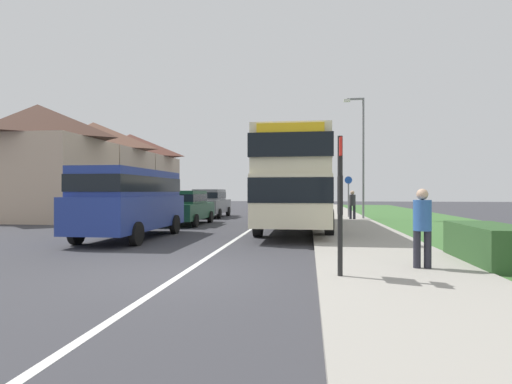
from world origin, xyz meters
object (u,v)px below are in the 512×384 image
(parked_van_blue, at_px, (131,198))
(pedestrian_walking_away, at_px, (352,203))
(double_decker_bus, at_px, (296,179))
(bus_stop_sign, at_px, (340,196))
(parked_car_grey, at_px, (210,202))
(cycle_route_sign, at_px, (348,195))
(street_lamp_mid, at_px, (361,150))
(pedestrian_at_stop, at_px, (422,224))
(parked_car_dark_green, at_px, (185,206))

(parked_van_blue, distance_m, pedestrian_walking_away, 12.49)
(double_decker_bus, relative_size, bus_stop_sign, 4.11)
(parked_car_grey, height_order, pedestrian_walking_away, parked_car_grey)
(cycle_route_sign, bearing_deg, street_lamp_mid, -67.70)
(double_decker_bus, relative_size, parked_van_blue, 1.91)
(parked_van_blue, height_order, pedestrian_at_stop, parked_van_blue)
(pedestrian_walking_away, bearing_deg, bus_stop_sign, -96.79)
(parked_car_dark_green, bearing_deg, pedestrian_at_stop, -52.84)
(parked_car_grey, bearing_deg, double_decker_bus, -53.50)
(cycle_route_sign, bearing_deg, bus_stop_sign, -95.92)
(parked_car_dark_green, bearing_deg, parked_car_grey, 92.02)
(double_decker_bus, xyz_separation_m, pedestrian_walking_away, (2.89, 5.21, -1.17))
(parked_van_blue, height_order, parked_car_dark_green, parked_van_blue)
(parked_car_dark_green, distance_m, parked_car_grey, 5.79)
(parked_van_blue, distance_m, parked_car_grey, 11.64)
(double_decker_bus, distance_m, cycle_route_sign, 7.92)
(parked_car_grey, distance_m, pedestrian_at_stop, 18.54)
(parked_car_dark_green, bearing_deg, double_decker_bus, -18.44)
(double_decker_bus, relative_size, parked_car_grey, 2.43)
(parked_car_dark_green, xyz_separation_m, parked_car_grey, (-0.20, 5.79, 0.04))
(double_decker_bus, xyz_separation_m, parked_van_blue, (-5.49, -4.04, -0.75))
(parked_car_dark_green, bearing_deg, pedestrian_walking_away, 22.27)
(parked_car_grey, xyz_separation_m, pedestrian_walking_away, (8.51, -2.39, 0.02))
(parked_car_dark_green, xyz_separation_m, bus_stop_sign, (6.51, -11.70, 0.63))
(pedestrian_walking_away, bearing_deg, parked_car_grey, 164.34)
(parked_van_blue, bearing_deg, parked_car_grey, 90.63)
(parked_van_blue, height_order, pedestrian_walking_away, parked_van_blue)
(street_lamp_mid, bearing_deg, parked_car_grey, 169.75)
(parked_car_dark_green, distance_m, pedestrian_walking_away, 8.98)
(street_lamp_mid, bearing_deg, double_decker_bus, -120.15)
(bus_stop_sign, height_order, street_lamp_mid, street_lamp_mid)
(pedestrian_at_stop, bearing_deg, parked_car_dark_green, 127.16)
(parked_van_blue, distance_m, bus_stop_sign, 8.81)
(cycle_route_sign, bearing_deg, double_decker_bus, -111.45)
(parked_van_blue, bearing_deg, bus_stop_sign, -41.65)
(double_decker_bus, bearing_deg, pedestrian_at_stop, -72.97)
(pedestrian_walking_away, bearing_deg, parked_van_blue, -132.19)
(parked_car_dark_green, height_order, pedestrian_at_stop, pedestrian_at_stop)
(parked_van_blue, bearing_deg, cycle_route_sign, 53.66)
(parked_van_blue, distance_m, pedestrian_at_stop, 9.60)
(parked_car_grey, distance_m, bus_stop_sign, 18.74)
(cycle_route_sign, bearing_deg, parked_van_blue, -126.34)
(parked_car_dark_green, height_order, cycle_route_sign, cycle_route_sign)
(pedestrian_at_stop, relative_size, pedestrian_walking_away, 1.00)
(pedestrian_at_stop, height_order, pedestrian_walking_away, same)
(pedestrian_at_stop, height_order, cycle_route_sign, cycle_route_sign)
(double_decker_bus, bearing_deg, parked_car_dark_green, 161.56)
(pedestrian_at_stop, bearing_deg, parked_car_grey, 116.80)
(bus_stop_sign, xyz_separation_m, cycle_route_sign, (1.79, 17.24, -0.11))
(double_decker_bus, height_order, pedestrian_walking_away, double_decker_bus)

